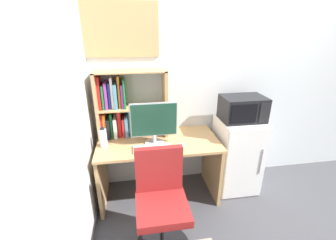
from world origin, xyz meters
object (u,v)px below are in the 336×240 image
object	(u,v)px
mini_fridge	(237,155)
microwave	(243,108)
hutch_bookshelf	(121,106)
desk_chair	(161,208)
water_bottle	(103,138)
monitor	(154,122)
computer_mouse	(182,145)
keyboard	(152,148)
wall_corkboard	(119,30)

from	to	relation	value
mini_fridge	microwave	bearing A→B (deg)	89.81
hutch_bookshelf	desk_chair	distance (m)	1.13
water_bottle	microwave	xyz separation A→B (m)	(1.51, 0.07, 0.21)
monitor	computer_mouse	distance (m)	0.37
keyboard	desk_chair	xyz separation A→B (m)	(0.02, -0.49, -0.32)
keyboard	water_bottle	xyz separation A→B (m)	(-0.49, 0.14, 0.09)
monitor	mini_fridge	size ratio (longest dim) A/B	0.53
keyboard	water_bottle	distance (m)	0.51
water_bottle	monitor	bearing A→B (deg)	-2.77
water_bottle	wall_corkboard	xyz separation A→B (m)	(0.23, 0.35, 1.02)
monitor	water_bottle	bearing A→B (deg)	177.23
computer_mouse	microwave	size ratio (longest dim) A/B	0.18
keyboard	computer_mouse	world-z (taller)	computer_mouse
monitor	wall_corkboard	distance (m)	0.99
monitor	keyboard	size ratio (longest dim) A/B	1.26
computer_mouse	hutch_bookshelf	bearing A→B (deg)	147.37
keyboard	computer_mouse	distance (m)	0.30
computer_mouse	mini_fridge	bearing A→B (deg)	15.24
monitor	computer_mouse	size ratio (longest dim) A/B	5.60
mini_fridge	desk_chair	bearing A→B (deg)	-145.30
hutch_bookshelf	microwave	bearing A→B (deg)	-7.73
computer_mouse	desk_chair	xyz separation A→B (m)	(-0.28, -0.50, -0.32)
monitor	water_bottle	distance (m)	0.54
mini_fridge	wall_corkboard	bearing A→B (deg)	167.24
hutch_bookshelf	water_bottle	distance (m)	0.39
keyboard	water_bottle	world-z (taller)	water_bottle
desk_chair	computer_mouse	bearing A→B (deg)	60.82
hutch_bookshelf	monitor	distance (m)	0.43
computer_mouse	water_bottle	bearing A→B (deg)	170.24
monitor	wall_corkboard	xyz separation A→B (m)	(-0.29, 0.38, 0.87)
computer_mouse	desk_chair	bearing A→B (deg)	-119.18
hutch_bookshelf	wall_corkboard	world-z (taller)	wall_corkboard
wall_corkboard	water_bottle	bearing A→B (deg)	-123.06
monitor	keyboard	xyz separation A→B (m)	(-0.03, -0.11, -0.24)
water_bottle	desk_chair	size ratio (longest dim) A/B	0.23
desk_chair	wall_corkboard	bearing A→B (deg)	105.72
hutch_bookshelf	monitor	size ratio (longest dim) A/B	1.56
mini_fridge	hutch_bookshelf	bearing A→B (deg)	172.14
monitor	microwave	distance (m)	1.00
keyboard	mini_fridge	bearing A→B (deg)	11.05
monitor	hutch_bookshelf	bearing A→B (deg)	140.48
keyboard	desk_chair	bearing A→B (deg)	-87.48
keyboard	microwave	distance (m)	1.09
wall_corkboard	keyboard	bearing A→B (deg)	-62.47
microwave	wall_corkboard	xyz separation A→B (m)	(-1.28, 0.29, 0.81)
hutch_bookshelf	computer_mouse	size ratio (longest dim) A/B	8.72
monitor	keyboard	world-z (taller)	monitor
computer_mouse	wall_corkboard	xyz separation A→B (m)	(-0.55, 0.49, 1.10)
keyboard	wall_corkboard	size ratio (longest dim) A/B	0.48
water_bottle	desk_chair	world-z (taller)	desk_chair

